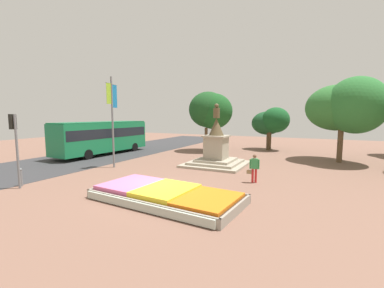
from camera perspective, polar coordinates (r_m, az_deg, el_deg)
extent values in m
plane|color=brown|center=(13.47, -8.22, -10.56)|extent=(73.93, 73.93, 0.00)
cube|color=#333335|center=(22.14, -34.19, -4.89)|extent=(8.39, 64.69, 0.01)
cube|color=#38281C|center=(12.13, -5.75, -11.53)|extent=(6.98, 3.55, 0.37)
cube|color=gray|center=(10.98, -10.74, -13.46)|extent=(6.95, 0.65, 0.41)
cube|color=gray|center=(13.36, -1.70, -9.72)|extent=(6.95, 0.65, 0.41)
cube|color=gray|center=(14.36, -16.96, -8.85)|extent=(0.35, 3.22, 0.41)
cube|color=gray|center=(10.56, 9.90, -14.26)|extent=(0.35, 3.22, 0.41)
cube|color=#D86699|center=(13.42, -13.38, -8.64)|extent=(2.40, 2.99, 0.20)
cube|color=yellow|center=(12.05, -5.76, -10.20)|extent=(2.40, 2.99, 0.22)
cube|color=orange|center=(10.95, 3.69, -12.11)|extent=(2.40, 2.99, 0.14)
cube|color=#B2BCAD|center=(10.95, -10.91, -13.53)|extent=(6.61, 0.72, 0.33)
cube|color=#9E9480|center=(20.38, 5.35, -4.45)|extent=(4.55, 4.55, 0.17)
cube|color=gray|center=(20.35, 5.35, -3.98)|extent=(3.64, 3.64, 0.17)
cube|color=#A09681|center=(20.32, 5.36, -3.51)|extent=(2.72, 2.72, 0.17)
cube|color=#9E937F|center=(20.18, 5.38, -0.86)|extent=(1.56, 1.56, 1.72)
cube|color=#9E937F|center=(20.09, 5.41, 1.75)|extent=(1.84, 1.84, 0.12)
cone|color=brown|center=(20.04, 5.43, 3.83)|extent=(1.17, 1.17, 1.34)
cylinder|color=brown|center=(20.02, 5.47, 6.86)|extent=(0.50, 0.50, 0.78)
sphere|color=brown|center=(20.03, 5.48, 8.46)|extent=(0.34, 0.34, 0.34)
cylinder|color=brown|center=(20.32, 5.71, 7.29)|extent=(0.16, 0.61, 0.57)
cylinder|color=slate|center=(16.48, -34.32, -1.43)|extent=(0.12, 0.12, 3.98)
cube|color=black|center=(16.54, -35.03, 4.08)|extent=(0.25, 0.29, 0.80)
cylinder|color=#4B0808|center=(16.66, -35.32, 4.99)|extent=(0.03, 0.14, 0.14)
cylinder|color=yellow|center=(16.66, -35.26, 4.07)|extent=(0.03, 0.14, 0.14)
cylinder|color=#0D4211|center=(16.67, -35.20, 3.16)|extent=(0.03, 0.14, 0.14)
cylinder|color=slate|center=(19.98, -17.23, 4.53)|extent=(0.14, 0.14, 6.72)
cube|color=#1972B2|center=(20.25, -16.82, 10.11)|extent=(0.03, 0.48, 1.69)
cylinder|color=slate|center=(20.33, -16.90, 12.48)|extent=(0.05, 0.62, 0.03)
cube|color=#8CBF2D|center=(19.81, -18.02, 10.64)|extent=(0.03, 0.46, 1.50)
cylinder|color=slate|center=(19.89, -18.10, 12.80)|extent=(0.04, 0.60, 0.03)
cube|color=#197A47|center=(27.13, -19.26, 1.49)|extent=(2.99, 10.25, 2.82)
cube|color=black|center=(27.10, -19.29, 2.38)|extent=(3.00, 9.95, 0.90)
cube|color=#146139|center=(27.05, -19.37, 4.57)|extent=(2.93, 10.05, 0.10)
cylinder|color=black|center=(30.37, -16.04, -0.39)|extent=(0.32, 0.91, 0.90)
cylinder|color=black|center=(28.77, -12.71, -0.66)|extent=(0.32, 0.91, 0.90)
cylinder|color=black|center=(26.44, -25.36, -1.74)|extent=(0.32, 0.91, 0.90)
cylinder|color=black|center=(24.58, -22.14, -2.17)|extent=(0.32, 0.91, 0.90)
cylinder|color=red|center=(15.49, 13.98, -6.84)|extent=(0.13, 0.13, 0.83)
cylinder|color=red|center=(15.49, 13.31, -6.83)|extent=(0.13, 0.13, 0.83)
cube|color=#338C4C|center=(15.34, 13.72, -4.25)|extent=(0.42, 0.30, 0.59)
cylinder|color=#338C4C|center=(15.35, 14.61, -4.38)|extent=(0.09, 0.09, 0.56)
cylinder|color=#338C4C|center=(15.35, 12.82, -4.33)|extent=(0.09, 0.09, 0.56)
sphere|color=brown|center=(15.27, 13.76, -2.65)|extent=(0.22, 0.22, 0.22)
cube|color=olive|center=(15.44, 12.55, -6.05)|extent=(0.30, 0.18, 0.22)
cylinder|color=slate|center=(17.19, -33.75, -6.36)|extent=(0.16, 0.16, 0.88)
sphere|color=slate|center=(17.10, -33.86, -4.77)|extent=(0.17, 0.17, 0.17)
cylinder|color=#4C3823|center=(30.14, 16.69, 0.62)|extent=(0.53, 0.53, 2.03)
ellipsoid|color=#174F23|center=(29.99, 18.09, 5.10)|extent=(3.02, 2.94, 2.80)
ellipsoid|color=#1B4A26|center=(30.73, 16.35, 4.48)|extent=(3.49, 3.07, 2.67)
cylinder|color=brown|center=(24.60, 30.04, -0.04)|extent=(0.43, 0.43, 3.04)
ellipsoid|color=#2F6E30|center=(25.26, 29.49, 7.02)|extent=(5.00, 5.11, 3.89)
ellipsoid|color=#2A6C2F|center=(24.34, 32.71, 7.26)|extent=(4.53, 4.77, 4.51)
cylinder|color=brown|center=(27.98, 3.15, 0.99)|extent=(0.33, 0.33, 2.55)
ellipsoid|color=#1B4F1F|center=(27.88, 4.74, 7.27)|extent=(4.14, 3.76, 3.82)
ellipsoid|color=#1C4A20|center=(28.20, 3.58, 7.64)|extent=(4.13, 4.30, 3.87)
ellipsoid|color=#1A5024|center=(27.99, 4.94, 7.22)|extent=(3.55, 3.72, 3.22)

